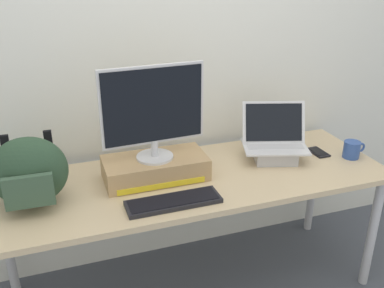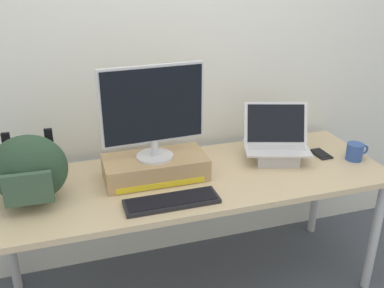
{
  "view_description": "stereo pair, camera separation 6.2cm",
  "coord_description": "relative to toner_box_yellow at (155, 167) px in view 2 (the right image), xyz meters",
  "views": [
    {
      "loc": [
        -0.63,
        -1.83,
        1.73
      ],
      "look_at": [
        0.0,
        0.0,
        0.89
      ],
      "focal_mm": 40.35,
      "sensor_mm": 36.0,
      "label": 1
    },
    {
      "loc": [
        -0.57,
        -1.85,
        1.73
      ],
      "look_at": [
        0.0,
        0.0,
        0.89
      ],
      "focal_mm": 40.35,
      "sensor_mm": 36.0,
      "label": 2
    }
  ],
  "objects": [
    {
      "name": "ground_plane",
      "position": [
        0.18,
        -0.05,
        -0.77
      ],
      "size": [
        20.0,
        20.0,
        0.0
      ],
      "primitive_type": "plane",
      "color": "#474C56"
    },
    {
      "name": "back_wall",
      "position": [
        0.18,
        0.4,
        0.53
      ],
      "size": [
        7.0,
        0.1,
        2.6
      ],
      "primitive_type": "cube",
      "color": "silver",
      "rests_on": "ground"
    },
    {
      "name": "desk",
      "position": [
        0.18,
        -0.05,
        -0.12
      ],
      "size": [
        2.02,
        0.69,
        0.71
      ],
      "color": "tan",
      "rests_on": "ground"
    },
    {
      "name": "toner_box_yellow",
      "position": [
        0.0,
        0.0,
        0.0
      ],
      "size": [
        0.51,
        0.25,
        0.11
      ],
      "color": "tan",
      "rests_on": "desk"
    },
    {
      "name": "desktop_monitor",
      "position": [
        0.0,
        -0.0,
        0.3
      ],
      "size": [
        0.51,
        0.18,
        0.46
      ],
      "rotation": [
        0.0,
        0.0,
        0.06
      ],
      "color": "silver",
      "rests_on": "toner_box_yellow"
    },
    {
      "name": "open_laptop",
      "position": [
        0.67,
        0.01,
        0.01
      ],
      "size": [
        0.4,
        0.33,
        0.3
      ],
      "rotation": [
        0.0,
        0.0,
        -0.31
      ],
      "color": "#ADADB2",
      "rests_on": "desk"
    },
    {
      "name": "external_keyboard",
      "position": [
        0.01,
        -0.27,
        -0.04
      ],
      "size": [
        0.43,
        0.14,
        0.02
      ],
      "rotation": [
        0.0,
        0.0,
        0.01
      ],
      "color": "black",
      "rests_on": "desk"
    },
    {
      "name": "messenger_backpack",
      "position": [
        -0.58,
        -0.06,
        0.1
      ],
      "size": [
        0.34,
        0.28,
        0.32
      ],
      "rotation": [
        0.0,
        0.0,
        -0.03
      ],
      "color": "#28422D",
      "rests_on": "desk"
    },
    {
      "name": "coffee_mug",
      "position": [
        1.09,
        -0.12,
        -0.01
      ],
      "size": [
        0.13,
        0.09,
        0.09
      ],
      "color": "#2D4C93",
      "rests_on": "desk"
    },
    {
      "name": "cell_phone",
      "position": [
        0.95,
        -0.01,
        -0.05
      ],
      "size": [
        0.08,
        0.14,
        0.01
      ],
      "rotation": [
        0.0,
        0.0,
        0.03
      ],
      "color": "black",
      "rests_on": "desk"
    },
    {
      "name": "plush_toy",
      "position": [
        -0.7,
        0.16,
        0.0
      ],
      "size": [
        0.12,
        0.12,
        0.12
      ],
      "color": "#2393CC",
      "rests_on": "desk"
    }
  ]
}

